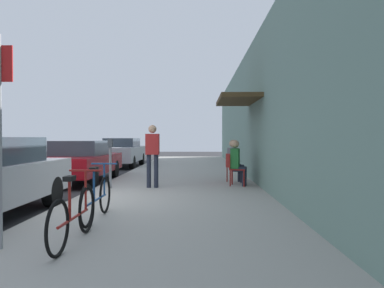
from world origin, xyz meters
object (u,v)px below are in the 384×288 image
Objects in this scene: bicycle_1 at (74,215)px; seated_patron_1 at (235,159)px; seated_patron_0 at (237,161)px; parked_car_1 at (81,161)px; parking_meter at (110,160)px; cafe_chair_1 at (233,166)px; parked_car_2 at (122,152)px; pedestrian_standing at (152,151)px; bicycle_0 at (97,198)px; cafe_chair_0 at (235,168)px.

bicycle_1 is 1.33× the size of seated_patron_1.
seated_patron_0 reaches higher than bicycle_1.
parking_meter reaches higher than parked_car_1.
seated_patron_0 is 0.75m from cafe_chair_1.
bicycle_1 is at bearing -112.63° from cafe_chair_1.
parked_car_2 is 8.71m from parking_meter.
pedestrian_standing is (-2.34, -0.44, 0.30)m from seated_patron_0.
parking_meter reaches higher than cafe_chair_1.
cafe_chair_1 is at bearing -162.59° from seated_patron_1.
pedestrian_standing reaches higher than bicycle_1.
parking_meter is at bearing 100.62° from bicycle_0.
parked_car_2 is at bearing 121.82° from cafe_chair_0.
pedestrian_standing is at bearing -168.75° from cafe_chair_0.
pedestrian_standing is at bearing 83.59° from bicycle_0.
bicycle_0 is at bearing -123.13° from seated_patron_0.
seated_patron_0 reaches higher than cafe_chair_0.
seated_patron_1 reaches higher than cafe_chair_1.
seated_patron_1 is at bearing 60.95° from bicycle_0.
parked_car_2 is 8.80m from seated_patron_1.
pedestrian_standing reaches higher than seated_patron_1.
parked_car_2 is 9.42m from seated_patron_0.
bicycle_1 is 6.19m from seated_patron_0.
bicycle_1 is at bearing -93.77° from pedestrian_standing.
cafe_chair_1 is (0.00, 0.71, 0.00)m from cafe_chair_0.
seated_patron_0 is at bearing -57.92° from parked_car_2.
parking_meter is (1.55, -2.28, 0.17)m from parked_car_1.
bicycle_0 is 1.33× the size of seated_patron_0.
seated_patron_0 is at bearing -13.69° from cafe_chair_0.
cafe_chair_1 is (4.95, -0.96, -0.09)m from parked_car_1.
cafe_chair_0 is at bearing -94.62° from seated_patron_1.
bicycle_0 is (0.68, -3.65, -0.41)m from parking_meter.
cafe_chair_0 is at bearing 64.84° from bicycle_1.
seated_patron_0 is (3.45, 0.59, -0.07)m from parking_meter.
parking_meter is at bearing -55.82° from parked_car_1.
parked_car_2 reaches higher than seated_patron_0.
parked_car_1 is 5.06× the size of cafe_chair_0.
parked_car_1 is 3.41× the size of seated_patron_0.
bicycle_1 is 1.97× the size of cafe_chair_0.
pedestrian_standing reaches higher than parking_meter.
cafe_chair_1 is 0.20m from seated_patron_1.
pedestrian_standing reaches higher than parked_car_1.
bicycle_0 is 1.00× the size of bicycle_1.
pedestrian_standing reaches higher than bicycle_0.
seated_patron_1 reaches higher than bicycle_1.
bicycle_1 is at bearing -72.24° from parked_car_1.
pedestrian_standing reaches higher than cafe_chair_1.
seated_patron_0 is at bearing -90.03° from seated_patron_1.
parked_car_1 is 7.62m from bicycle_1.
cafe_chair_0 is at bearing -58.18° from parked_car_2.
bicycle_0 is 1.97× the size of cafe_chair_0.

